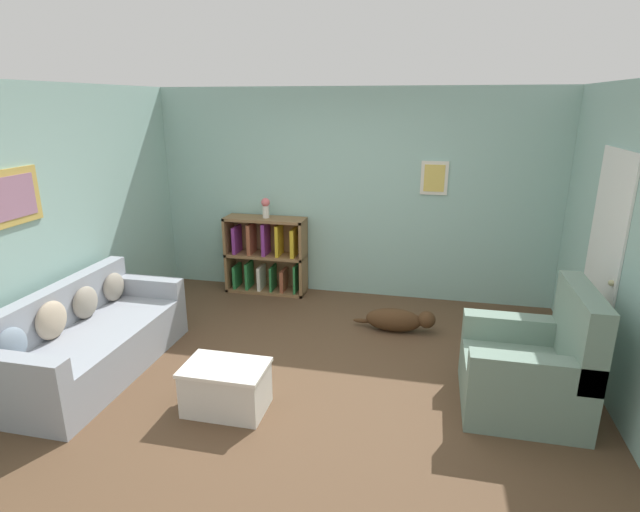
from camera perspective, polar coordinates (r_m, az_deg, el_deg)
The scene contains 9 objects.
ground_plane at distance 4.71m, azimuth -1.09°, elevation -13.74°, with size 14.00×14.00×0.00m, color brown.
wall_back at distance 6.35m, azimuth 3.69°, elevation 7.02°, with size 5.60×0.13×2.60m.
wall_left at distance 5.38m, azimuth -28.64°, elevation 3.08°, with size 0.13×5.00×2.60m.
couch at distance 5.15m, azimuth -24.86°, elevation -8.79°, with size 0.85×1.93×0.81m.
bookshelf at distance 6.58m, azimuth -6.13°, elevation 0.09°, with size 1.05×0.34×1.00m.
recliner_chair at distance 4.48m, azimuth 23.09°, elevation -11.71°, with size 0.93×0.93×1.06m.
coffee_table at distance 4.26m, azimuth -10.70°, elevation -14.40°, with size 0.67×0.45×0.40m.
dog at distance 5.58m, azimuth 8.93°, elevation -7.21°, with size 0.90×0.23×0.26m.
vase at distance 6.40m, azimuth -6.23°, elevation 5.63°, with size 0.11×0.11×0.26m.
Camera 1 is at (0.96, -3.92, 2.43)m, focal length 28.00 mm.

